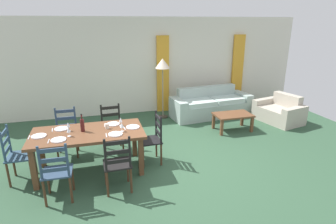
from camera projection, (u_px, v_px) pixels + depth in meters
ground_plane at (175, 162)px, 5.30m from camera, size 9.60×9.60×0.02m
wall_far at (143, 66)px, 7.90m from camera, size 9.60×0.16×2.70m
curtain_panel_left at (163, 75)px, 7.99m from camera, size 0.35×0.08×2.20m
curtain_panel_right at (237, 71)px, 8.59m from camera, size 0.35×0.08×2.20m
dining_table at (88, 136)px, 4.77m from camera, size 1.90×0.96×0.75m
dining_chair_near_left at (57, 172)px, 4.00m from camera, size 0.43×0.41×0.96m
dining_chair_near_right at (118, 164)px, 4.23m from camera, size 0.43×0.41×0.96m
dining_chair_far_left at (67, 132)px, 5.45m from camera, size 0.42×0.40×0.96m
dining_chair_far_right at (112, 128)px, 5.66m from camera, size 0.44×0.42×0.96m
dining_chair_head_west at (16, 155)px, 4.52m from camera, size 0.40×0.42×0.96m
dining_chair_head_east at (153, 139)px, 5.14m from camera, size 0.41×0.43×0.96m
dinner_plate_near_left at (59, 140)px, 4.40m from camera, size 0.24×0.24×0.02m
fork_near_left at (49, 141)px, 4.37m from camera, size 0.02×0.17×0.01m
dinner_plate_near_right at (115, 134)px, 4.63m from camera, size 0.24×0.24×0.02m
fork_near_right at (106, 135)px, 4.59m from camera, size 0.02×0.17×0.01m
dinner_plate_far_left at (61, 129)px, 4.86m from camera, size 0.24×0.24×0.02m
fork_far_left at (52, 130)px, 4.83m from camera, size 0.03×0.17×0.01m
dinner_plate_far_right at (113, 124)px, 5.09m from camera, size 0.24×0.24×0.02m
fork_far_right at (105, 125)px, 5.05m from camera, size 0.03×0.17×0.01m
dinner_plate_head_west at (39, 136)px, 4.55m from camera, size 0.24×0.24×0.02m
fork_head_west at (29, 137)px, 4.51m from camera, size 0.02×0.17×0.01m
dinner_plate_head_east at (133, 127)px, 4.94m from camera, size 0.24×0.24×0.02m
fork_head_east at (124, 128)px, 4.90m from camera, size 0.03×0.17×0.01m
wine_bottle at (82, 125)px, 4.73m from camera, size 0.07×0.07×0.32m
wine_glass_near_left at (68, 130)px, 4.53m from camera, size 0.06×0.06×0.16m
wine_glass_near_right at (122, 126)px, 4.73m from camera, size 0.06×0.06×0.16m
wine_glass_far_left at (68, 125)px, 4.75m from camera, size 0.06×0.06×0.16m
wine_glass_far_right at (121, 120)px, 4.99m from camera, size 0.06×0.06×0.16m
coffee_cup_primary at (107, 126)px, 4.88m from camera, size 0.07×0.07×0.09m
couch at (210, 105)px, 7.84m from camera, size 2.35×1.05×0.80m
coffee_table at (233, 117)px, 6.73m from camera, size 0.90×0.56×0.42m
armchair_upholstered at (280, 112)px, 7.39m from camera, size 1.05×1.31×0.72m
standing_lamp at (163, 67)px, 7.33m from camera, size 0.40×0.40×1.64m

